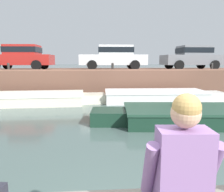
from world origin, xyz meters
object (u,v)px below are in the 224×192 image
object	(u,v)px
motorboat_passing	(204,115)
mooring_bollard_west	(8,67)
boat_moored_west_cream	(30,99)
car_leftmost_red	(21,56)
mooring_bollard_mid	(113,66)
person_seated_right	(180,174)
boat_moored_central_white	(160,96)
car_centre_grey	(192,57)
car_left_inner_white	(114,56)
mooring_bollard_east	(212,66)

from	to	relation	value
motorboat_passing	mooring_bollard_west	bearing A→B (deg)	145.24
boat_moored_west_cream	car_leftmost_red	distance (m)	4.49
boat_moored_west_cream	motorboat_passing	distance (m)	7.81
mooring_bollard_mid	person_seated_right	world-z (taller)	mooring_bollard_mid
boat_moored_central_white	motorboat_passing	distance (m)	4.05
boat_moored_west_cream	car_leftmost_red	size ratio (longest dim) A/B	1.72
boat_moored_central_white	car_centre_grey	bearing A→B (deg)	48.16
car_left_inner_white	motorboat_passing	bearing A→B (deg)	-72.41
car_centre_grey	mooring_bollard_mid	bearing A→B (deg)	-162.41
car_centre_grey	mooring_bollard_east	bearing A→B (deg)	-74.78
motorboat_passing	mooring_bollard_east	distance (m)	6.87
car_centre_grey	person_seated_right	bearing A→B (deg)	-114.12
car_left_inner_white	mooring_bollard_mid	world-z (taller)	car_left_inner_white
mooring_bollard_east	person_seated_right	distance (m)	12.82
motorboat_passing	mooring_bollard_east	xyz separation A→B (m)	(3.30, 5.84, 1.49)
mooring_bollard_west	car_centre_grey	bearing A→B (deg)	8.72
mooring_bollard_east	car_leftmost_red	bearing A→B (deg)	171.53
motorboat_passing	car_centre_grey	xyz separation A→B (m)	(2.83, 7.56, 2.10)
motorboat_passing	mooring_bollard_east	world-z (taller)	mooring_bollard_east
boat_moored_central_white	car_left_inner_white	world-z (taller)	car_left_inner_white
car_left_inner_white	mooring_bollard_west	distance (m)	6.29
motorboat_passing	car_leftmost_red	xyz separation A→B (m)	(-8.24, 7.56, 2.10)
motorboat_passing	boat_moored_central_white	bearing A→B (deg)	94.63
car_leftmost_red	mooring_bollard_east	world-z (taller)	car_leftmost_red
car_centre_grey	motorboat_passing	bearing A→B (deg)	-110.53
mooring_bollard_west	person_seated_right	xyz separation A→B (m)	(5.47, -11.18, -0.54)
car_centre_grey	mooring_bollard_west	xyz separation A→B (m)	(-11.25, -1.72, -0.60)
boat_moored_central_white	person_seated_right	distance (m)	9.78
boat_moored_west_cream	mooring_bollard_mid	xyz separation A→B (m)	(4.17, 1.96, 1.50)
boat_moored_central_white	car_left_inner_white	bearing A→B (deg)	120.42
car_centre_grey	boat_moored_central_white	bearing A→B (deg)	-131.84
mooring_bollard_west	mooring_bollard_mid	world-z (taller)	same
boat_moored_west_cream	car_centre_grey	world-z (taller)	car_centre_grey
mooring_bollard_west	mooring_bollard_east	xyz separation A→B (m)	(11.72, 0.00, 0.00)
boat_moored_central_white	motorboat_passing	xyz separation A→B (m)	(0.33, -4.03, -0.02)
motorboat_passing	mooring_bollard_mid	bearing A→B (deg)	114.05
mooring_bollard_mid	person_seated_right	distance (m)	11.20
car_leftmost_red	person_seated_right	xyz separation A→B (m)	(5.29, -12.90, -1.15)
mooring_bollard_mid	person_seated_right	size ratio (longest dim) A/B	0.46
car_centre_grey	mooring_bollard_west	bearing A→B (deg)	-171.28
car_leftmost_red	mooring_bollard_west	world-z (taller)	car_leftmost_red
car_leftmost_red	mooring_bollard_west	bearing A→B (deg)	-95.79
boat_moored_west_cream	mooring_bollard_east	xyz separation A→B (m)	(10.07, 1.96, 1.50)
boat_moored_central_white	mooring_bollard_east	world-z (taller)	mooring_bollard_east
mooring_bollard_west	mooring_bollard_east	bearing A→B (deg)	0.00
mooring_bollard_mid	mooring_bollard_east	bearing A→B (deg)	0.00
mooring_bollard_mid	car_leftmost_red	bearing A→B (deg)	163.03
boat_moored_central_white	person_seated_right	size ratio (longest dim) A/B	6.26
car_leftmost_red	mooring_bollard_mid	world-z (taller)	car_leftmost_red
car_left_inner_white	car_centre_grey	size ratio (longest dim) A/B	1.10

